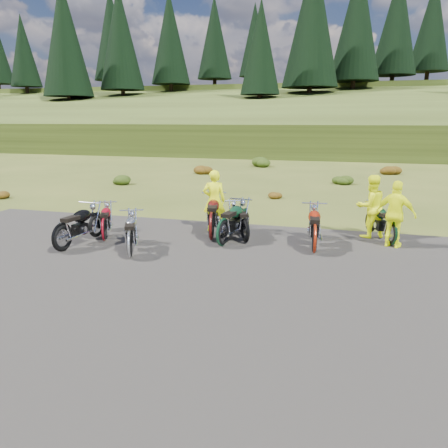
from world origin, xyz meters
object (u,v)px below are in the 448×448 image
(motorcycle_7, at_px, (390,246))
(person_middle, at_px, (214,202))
(motorcycle_0, at_px, (64,252))
(motorcycle_3, at_px, (130,259))

(motorcycle_7, bearing_deg, person_middle, 66.87)
(motorcycle_0, height_order, motorcycle_3, motorcycle_0)
(motorcycle_0, xyz_separation_m, person_middle, (3.26, 3.21, 0.96))
(person_middle, bearing_deg, motorcycle_3, 52.60)
(motorcycle_3, relative_size, person_middle, 1.04)
(person_middle, bearing_deg, motorcycle_7, 161.38)
(motorcycle_7, distance_m, person_middle, 5.33)
(motorcycle_0, relative_size, motorcycle_7, 1.06)
(motorcycle_0, bearing_deg, person_middle, -40.15)
(motorcycle_0, xyz_separation_m, motorcycle_7, (8.49, 2.97, 0.00))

